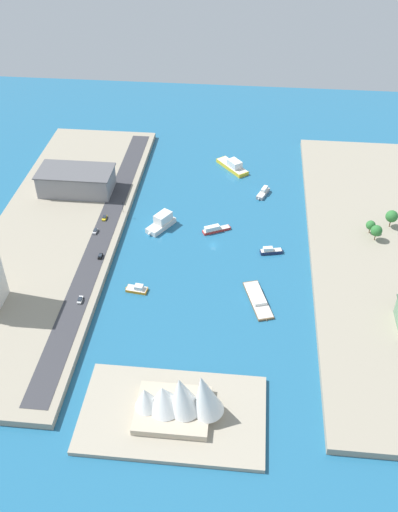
{
  "coord_description": "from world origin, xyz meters",
  "views": [
    {
      "loc": [
        -16.43,
        239.54,
        183.62
      ],
      "look_at": [
        6.08,
        16.18,
        4.81
      ],
      "focal_mm": 39.91,
      "sensor_mm": 36.0,
      "label": 1
    }
  ],
  "objects_px": {
    "water_taxi_orange": "(137,289)",
    "warehouse_low_gray": "(76,181)",
    "taxi_yellow_cab": "(105,218)",
    "van_white": "(80,300)",
    "ferry_yellow_fast": "(233,166)",
    "opera_landmark": "(179,398)",
    "yacht_sleek_gray": "(263,193)",
    "patrol_launch_navy": "(271,251)",
    "traffic_light_waterfront": "(123,205)",
    "tugboat_red": "(215,229)",
    "barge_flat_brown": "(258,298)",
    "ferry_white_commuter": "(162,222)",
    "sedan_silver": "(95,231)",
    "suv_black": "(100,256)"
  },
  "relations": [
    {
      "from": "water_taxi_orange",
      "to": "sedan_silver",
      "type": "distance_m",
      "value": 50.12
    },
    {
      "from": "barge_flat_brown",
      "to": "opera_landmark",
      "type": "distance_m",
      "value": 74.59
    },
    {
      "from": "van_white",
      "to": "ferry_yellow_fast",
      "type": "bearing_deg",
      "value": -115.14
    },
    {
      "from": "opera_landmark",
      "to": "ferry_yellow_fast",
      "type": "bearing_deg",
      "value": -92.97
    },
    {
      "from": "suv_black",
      "to": "taxi_yellow_cab",
      "type": "distance_m",
      "value": 34.2
    },
    {
      "from": "suv_black",
      "to": "traffic_light_waterfront",
      "type": "relative_size",
      "value": 0.66
    },
    {
      "from": "yacht_sleek_gray",
      "to": "barge_flat_brown",
      "type": "distance_m",
      "value": 93.01
    },
    {
      "from": "sedan_silver",
      "to": "taxi_yellow_cab",
      "type": "bearing_deg",
      "value": -98.99
    },
    {
      "from": "yacht_sleek_gray",
      "to": "ferry_yellow_fast",
      "type": "distance_m",
      "value": 35.31
    },
    {
      "from": "opera_landmark",
      "to": "ferry_white_commuter",
      "type": "bearing_deg",
      "value": -78.13
    },
    {
      "from": "ferry_white_commuter",
      "to": "warehouse_low_gray",
      "type": "height_order",
      "value": "warehouse_low_gray"
    },
    {
      "from": "warehouse_low_gray",
      "to": "traffic_light_waterfront",
      "type": "xyz_separation_m",
      "value": [
        -31.43,
        19.57,
        -2.5
      ]
    },
    {
      "from": "patrol_launch_navy",
      "to": "taxi_yellow_cab",
      "type": "bearing_deg",
      "value": -10.43
    },
    {
      "from": "patrol_launch_navy",
      "to": "traffic_light_waterfront",
      "type": "bearing_deg",
      "value": -16.67
    },
    {
      "from": "ferry_white_commuter",
      "to": "yacht_sleek_gray",
      "type": "height_order",
      "value": "ferry_white_commuter"
    },
    {
      "from": "taxi_yellow_cab",
      "to": "opera_landmark",
      "type": "xyz_separation_m",
      "value": [
        -57.53,
        121.95,
        6.5
      ]
    },
    {
      "from": "yacht_sleek_gray",
      "to": "sedan_silver",
      "type": "distance_m",
      "value": 103.46
    },
    {
      "from": "warehouse_low_gray",
      "to": "suv_black",
      "type": "distance_m",
      "value": 67.79
    },
    {
      "from": "water_taxi_orange",
      "to": "taxi_yellow_cab",
      "type": "relative_size",
      "value": 2.37
    },
    {
      "from": "patrol_launch_navy",
      "to": "ferry_yellow_fast",
      "type": "relative_size",
      "value": 0.54
    },
    {
      "from": "suv_black",
      "to": "taxi_yellow_cab",
      "type": "bearing_deg",
      "value": -80.38
    },
    {
      "from": "patrol_launch_navy",
      "to": "barge_flat_brown",
      "type": "relative_size",
      "value": 0.47
    },
    {
      "from": "barge_flat_brown",
      "to": "van_white",
      "type": "relative_size",
      "value": 5.69
    },
    {
      "from": "sedan_silver",
      "to": "traffic_light_waterfront",
      "type": "relative_size",
      "value": 0.74
    },
    {
      "from": "warehouse_low_gray",
      "to": "van_white",
      "type": "relative_size",
      "value": 8.98
    },
    {
      "from": "warehouse_low_gray",
      "to": "tugboat_red",
      "type": "bearing_deg",
      "value": 161.47
    },
    {
      "from": "tugboat_red",
      "to": "suv_black",
      "type": "bearing_deg",
      "value": 30.75
    },
    {
      "from": "yacht_sleek_gray",
      "to": "opera_landmark",
      "type": "xyz_separation_m",
      "value": [
        29.67,
        161.32,
        9.43
      ]
    },
    {
      "from": "ferry_white_commuter",
      "to": "van_white",
      "type": "height_order",
      "value": "ferry_white_commuter"
    },
    {
      "from": "yacht_sleek_gray",
      "to": "traffic_light_waterfront",
      "type": "bearing_deg",
      "value": 21.81
    },
    {
      "from": "sedan_silver",
      "to": "traffic_light_waterfront",
      "type": "xyz_separation_m",
      "value": [
        -10.79,
        -20.88,
        3.36
      ]
    },
    {
      "from": "water_taxi_orange",
      "to": "warehouse_low_gray",
      "type": "relative_size",
      "value": 0.26
    },
    {
      "from": "suv_black",
      "to": "van_white",
      "type": "xyz_separation_m",
      "value": [
        1.66,
        32.71,
        0.03
      ]
    },
    {
      "from": "water_taxi_orange",
      "to": "opera_landmark",
      "type": "bearing_deg",
      "value": 113.13
    },
    {
      "from": "patrol_launch_navy",
      "to": "taxi_yellow_cab",
      "type": "xyz_separation_m",
      "value": [
        91.95,
        -16.92,
        2.99
      ]
    },
    {
      "from": "yacht_sleek_gray",
      "to": "opera_landmark",
      "type": "relative_size",
      "value": 0.41
    },
    {
      "from": "barge_flat_brown",
      "to": "taxi_yellow_cab",
      "type": "relative_size",
      "value": 5.77
    },
    {
      "from": "traffic_light_waterfront",
      "to": "barge_flat_brown",
      "type": "bearing_deg",
      "value": 141.35
    },
    {
      "from": "patrol_launch_navy",
      "to": "ferry_white_commuter",
      "type": "height_order",
      "value": "ferry_white_commuter"
    },
    {
      "from": "yacht_sleek_gray",
      "to": "tugboat_red",
      "type": "xyz_separation_m",
      "value": [
        25.83,
        39.98,
        0.03
      ]
    },
    {
      "from": "suv_black",
      "to": "taxi_yellow_cab",
      "type": "xyz_separation_m",
      "value": [
        5.72,
        -33.72,
        -0.01
      ]
    },
    {
      "from": "patrol_launch_navy",
      "to": "sedan_silver",
      "type": "height_order",
      "value": "sedan_silver"
    },
    {
      "from": "sedan_silver",
      "to": "van_white",
      "type": "height_order",
      "value": "sedan_silver"
    },
    {
      "from": "tugboat_red",
      "to": "warehouse_low_gray",
      "type": "height_order",
      "value": "warehouse_low_gray"
    },
    {
      "from": "ferry_yellow_fast",
      "to": "suv_black",
      "type": "bearing_deg",
      "value": 58.91
    },
    {
      "from": "water_taxi_orange",
      "to": "sedan_silver",
      "type": "bearing_deg",
      "value": -53.05
    },
    {
      "from": "patrol_launch_navy",
      "to": "water_taxi_orange",
      "type": "xyz_separation_m",
      "value": [
        63.92,
        35.95,
        -0.21
      ]
    },
    {
      "from": "ferry_yellow_fast",
      "to": "van_white",
      "type": "distance_m",
      "value": 149.19
    },
    {
      "from": "patrol_launch_navy",
      "to": "ferry_white_commuter",
      "type": "xyz_separation_m",
      "value": [
        60.15,
        -17.41,
        1.77
      ]
    },
    {
      "from": "tugboat_red",
      "to": "traffic_light_waterfront",
      "type": "bearing_deg",
      "value": -9.27
    }
  ]
}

